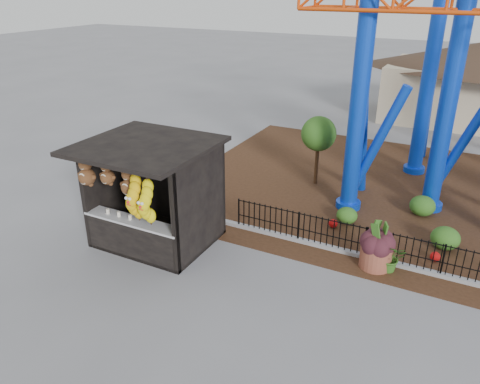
% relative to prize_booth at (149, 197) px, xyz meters
% --- Properties ---
extents(ground, '(120.00, 120.00, 0.00)m').
position_rel_prize_booth_xyz_m(ground, '(3.00, -0.90, -1.54)').
color(ground, slate).
rests_on(ground, ground).
extents(mulch_bed, '(18.00, 12.00, 0.02)m').
position_rel_prize_booth_xyz_m(mulch_bed, '(7.00, 7.10, -1.53)').
color(mulch_bed, '#331E11').
rests_on(mulch_bed, ground).
extents(curb, '(18.00, 0.18, 0.12)m').
position_rel_prize_booth_xyz_m(curb, '(7.00, 2.10, -1.48)').
color(curb, gray).
rests_on(curb, ground).
extents(prize_booth, '(3.50, 3.40, 3.12)m').
position_rel_prize_booth_xyz_m(prize_booth, '(0.00, 0.00, 0.00)').
color(prize_booth, black).
rests_on(prize_booth, ground).
extents(picket_fence, '(12.20, 0.06, 1.00)m').
position_rel_prize_booth_xyz_m(picket_fence, '(7.90, 2.10, -1.04)').
color(picket_fence, black).
rests_on(picket_fence, ground).
extents(terracotta_planter, '(1.02, 1.02, 0.64)m').
position_rel_prize_booth_xyz_m(terracotta_planter, '(6.15, 1.80, -1.22)').
color(terracotta_planter, brown).
rests_on(terracotta_planter, ground).
extents(planter_foliage, '(0.70, 0.70, 0.64)m').
position_rel_prize_booth_xyz_m(planter_foliage, '(6.15, 1.80, -0.58)').
color(planter_foliage, '#33141B').
rests_on(planter_foliage, terracotta_planter).
extents(potted_plant, '(0.88, 0.80, 0.84)m').
position_rel_prize_booth_xyz_m(potted_plant, '(6.54, 1.80, -1.12)').
color(potted_plant, '#1C5017').
rests_on(potted_plant, ground).
extents(landscaping, '(8.41, 3.42, 0.67)m').
position_rel_prize_booth_xyz_m(landscaping, '(7.58, 4.50, -1.23)').
color(landscaping, '#2A5519').
rests_on(landscaping, mulch_bed).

